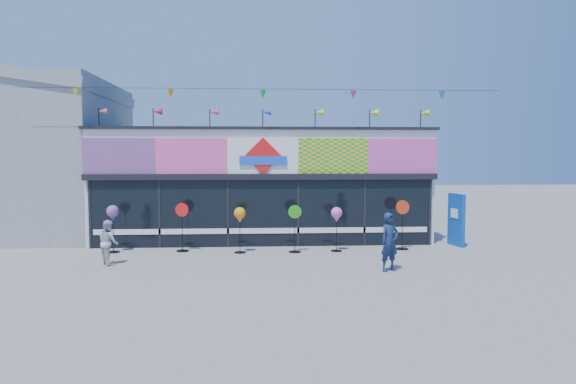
{
  "coord_description": "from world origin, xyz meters",
  "views": [
    {
      "loc": [
        -0.19,
        -14.03,
        3.1
      ],
      "look_at": [
        0.77,
        2.0,
        1.97
      ],
      "focal_mm": 32.0,
      "sensor_mm": 36.0,
      "label": 1
    }
  ],
  "objects": [
    {
      "name": "spinner_3",
      "position": [
        1.0,
        2.3,
        0.81
      ],
      "size": [
        0.43,
        0.39,
        1.53
      ],
      "color": "black",
      "rests_on": "ground"
    },
    {
      "name": "neighbour_building",
      "position": [
        -10.0,
        7.0,
        3.2
      ],
      "size": [
        8.18,
        7.2,
        6.87
      ],
      "color": "#979A9C",
      "rests_on": "ground"
    },
    {
      "name": "child",
      "position": [
        -4.46,
        0.77,
        0.64
      ],
      "size": [
        0.66,
        0.71,
        1.28
      ],
      "primitive_type": "imported",
      "rotation": [
        0.0,
        0.0,
        2.21
      ],
      "color": "silver",
      "rests_on": "ground"
    },
    {
      "name": "spinner_1",
      "position": [
        -2.64,
        2.69,
        0.84
      ],
      "size": [
        0.44,
        0.4,
        1.58
      ],
      "color": "black",
      "rests_on": "ground"
    },
    {
      "name": "blue_sign",
      "position": [
        6.67,
        3.2,
        0.91
      ],
      "size": [
        0.29,
        0.91,
        1.81
      ],
      "rotation": [
        0.0,
        0.0,
        0.17
      ],
      "color": "#0B45B0",
      "rests_on": "ground"
    },
    {
      "name": "kite_shop",
      "position": [
        0.0,
        5.94,
        2.05
      ],
      "size": [
        16.0,
        5.7,
        5.31
      ],
      "color": "white",
      "rests_on": "ground"
    },
    {
      "name": "spinner_2",
      "position": [
        -0.76,
        2.31,
        1.18
      ],
      "size": [
        0.37,
        0.37,
        1.47
      ],
      "color": "black",
      "rests_on": "ground"
    },
    {
      "name": "spinner_4",
      "position": [
        2.37,
        2.39,
        1.16
      ],
      "size": [
        0.37,
        0.37,
        1.45
      ],
      "color": "black",
      "rests_on": "ground"
    },
    {
      "name": "adult_man",
      "position": [
        3.35,
        -0.56,
        0.79
      ],
      "size": [
        0.69,
        0.6,
        1.58
      ],
      "primitive_type": "imported",
      "rotation": [
        0.0,
        0.0,
        0.48
      ],
      "color": "#162445",
      "rests_on": "ground"
    },
    {
      "name": "spinner_0",
      "position": [
        -4.83,
        2.61,
        1.23
      ],
      "size": [
        0.39,
        0.39,
        1.53
      ],
      "color": "black",
      "rests_on": "ground"
    },
    {
      "name": "ground",
      "position": [
        0.0,
        0.0,
        0.0
      ],
      "size": [
        80.0,
        80.0,
        0.0
      ],
      "primitive_type": "plane",
      "color": "slate",
      "rests_on": "ground"
    },
    {
      "name": "spinner_5",
      "position": [
        4.61,
        2.61,
        0.87
      ],
      "size": [
        0.46,
        0.42,
        1.64
      ],
      "color": "black",
      "rests_on": "ground"
    }
  ]
}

